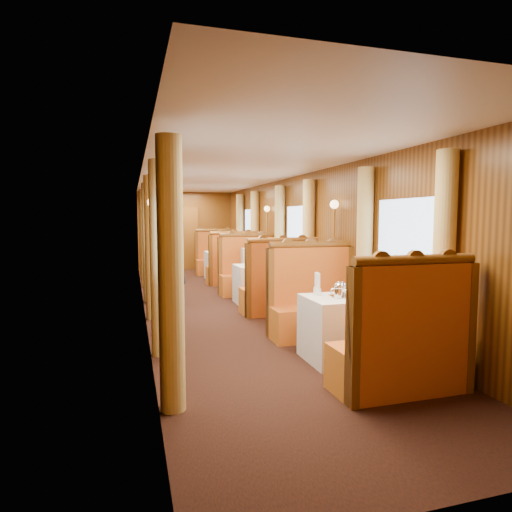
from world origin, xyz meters
name	(u,v)px	position (x,y,z in m)	size (l,w,h in m)	color
floor	(225,305)	(0.00, 0.00, 0.00)	(3.00, 12.00, 0.01)	black
ceiling	(224,173)	(0.00, 0.00, 2.50)	(3.00, 12.00, 0.01)	silver
wall_far	(186,231)	(0.00, 6.00, 1.25)	(3.00, 2.50, 0.01)	brown
wall_near	(453,294)	(0.00, -6.00, 1.25)	(3.00, 2.50, 0.01)	brown
wall_left	(143,241)	(-1.50, 0.00, 1.25)	(12.00, 2.50, 0.01)	brown
wall_right	(298,239)	(1.50, 0.00, 1.25)	(12.00, 2.50, 0.01)	brown
doorway_far	(186,239)	(0.00, 5.97, 1.00)	(0.80, 0.04, 2.00)	brown
table_near	(350,328)	(0.75, -3.50, 0.38)	(1.05, 0.72, 0.75)	white
banquette_near_fwd	(402,349)	(0.75, -4.51, 0.42)	(1.30, 0.55, 1.34)	#AD3613
banquette_near_aft	(314,307)	(0.75, -2.49, 0.42)	(1.30, 0.55, 1.34)	#AD3613
table_mid	(262,284)	(0.75, 0.00, 0.38)	(1.05, 0.72, 0.75)	white
banquette_mid_fwd	(280,290)	(0.75, -1.01, 0.42)	(1.30, 0.55, 1.34)	#AD3613
banquette_mid_aft	(249,275)	(0.75, 1.01, 0.42)	(1.30, 0.55, 1.34)	#AD3613
table_far	(225,265)	(0.75, 3.50, 0.38)	(1.05, 0.72, 0.75)	white
banquette_far_fwd	(233,267)	(0.75, 2.49, 0.42)	(1.30, 0.55, 1.34)	#AD3613
banquette_far_aft	(218,260)	(0.75, 4.51, 0.42)	(1.30, 0.55, 1.34)	#AD3613
tea_tray	(346,297)	(0.67, -3.54, 0.76)	(0.34, 0.26, 0.01)	silver
teapot_left	(338,293)	(0.55, -3.59, 0.82)	(0.18, 0.13, 0.14)	silver
teapot_right	(352,293)	(0.70, -3.61, 0.81)	(0.15, 0.11, 0.12)	silver
teapot_back	(342,290)	(0.69, -3.41, 0.81)	(0.15, 0.11, 0.12)	silver
fruit_plate	(379,296)	(1.04, -3.64, 0.77)	(0.24, 0.24, 0.05)	white
cup_inboard	(318,287)	(0.40, -3.35, 0.86)	(0.08, 0.08, 0.26)	white
cup_outboard	(317,285)	(0.44, -3.24, 0.86)	(0.08, 0.08, 0.26)	white
rose_vase_mid	(262,256)	(0.75, 0.02, 0.93)	(0.06, 0.06, 0.36)	silver
rose_vase_far	(226,245)	(0.78, 3.48, 0.93)	(0.06, 0.06, 0.36)	silver
window_left_near	(153,239)	(-1.49, -3.50, 1.45)	(1.20, 0.90, 0.01)	#91ADD3
curtain_left_near_a	(171,276)	(-1.38, -4.28, 1.18)	(0.22, 0.22, 2.35)	#E1C673
curtain_left_near_b	(159,259)	(-1.38, -2.72, 1.18)	(0.22, 0.22, 2.35)	#E1C673
window_right_near	(406,236)	(1.49, -3.50, 1.45)	(1.20, 0.90, 0.01)	#91ADD3
curtain_right_near_a	(443,266)	(1.38, -4.28, 1.18)	(0.22, 0.22, 2.35)	#E1C673
curtain_right_near_b	(364,254)	(1.38, -2.72, 1.18)	(0.22, 0.22, 2.35)	#E1C673
window_left_mid	(143,230)	(-1.49, 0.00, 1.45)	(1.20, 0.90, 0.01)	#91ADD3
curtain_left_mid_a	(152,248)	(-1.38, -0.78, 1.18)	(0.22, 0.22, 2.35)	#E1C673
curtain_left_mid_b	(148,243)	(-1.38, 0.78, 1.18)	(0.22, 0.22, 2.35)	#E1C673
window_right_mid	(298,229)	(1.49, 0.00, 1.45)	(1.20, 0.90, 0.01)	#91ADD3
curtain_right_mid_a	(308,245)	(1.38, -0.78, 1.18)	(0.22, 0.22, 2.35)	#E1C673
curtain_right_mid_b	(280,241)	(1.38, 0.78, 1.18)	(0.22, 0.22, 2.35)	#E1C673
window_left_far	(140,226)	(-1.49, 3.50, 1.45)	(1.20, 0.90, 0.01)	#91ADD3
curtain_left_far_a	(145,238)	(-1.38, 2.72, 1.18)	(0.22, 0.22, 2.35)	#E1C673
curtain_left_far_b	(143,236)	(-1.38, 4.28, 1.18)	(0.22, 0.22, 2.35)	#E1C673
window_right_far	(251,226)	(1.49, 3.50, 1.45)	(1.20, 0.90, 0.01)	#91ADD3
curtain_right_far_a	(255,237)	(1.38, 2.72, 1.18)	(0.22, 0.22, 2.35)	#E1C673
curtain_right_far_b	(240,235)	(1.38, 4.28, 1.18)	(0.22, 0.22, 2.35)	#E1C673
sconce_left_fore	(153,238)	(-1.40, -1.75, 1.38)	(0.14, 0.14, 1.95)	#BF8C3F
sconce_right_fore	(334,236)	(1.40, -1.75, 1.38)	(0.14, 0.14, 1.95)	#BF8C3F
sconce_left_aft	(145,231)	(-1.40, 1.75, 1.38)	(0.14, 0.14, 1.95)	#BF8C3F
sconce_right_aft	(267,230)	(1.40, 1.75, 1.38)	(0.14, 0.14, 1.95)	#BF8C3F
steward	(175,263)	(-0.92, 0.23, 0.81)	(0.59, 0.39, 1.63)	navy
passenger	(251,261)	(0.75, 0.79, 0.74)	(0.40, 0.44, 0.76)	beige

